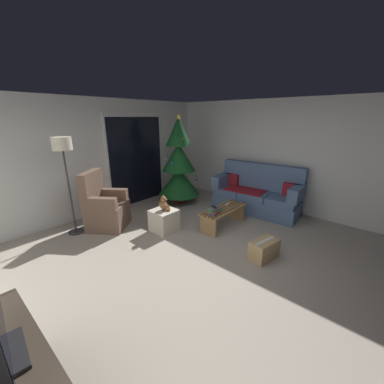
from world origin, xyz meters
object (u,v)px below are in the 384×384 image
at_px(teddy_bear_honey_by_tree, 161,208).
at_px(remote_black, 217,210).
at_px(teddy_bear_chestnut, 164,204).
at_px(christmas_tree, 179,165).
at_px(armchair, 105,208).
at_px(remote_graphite, 220,208).
at_px(book_stack, 214,211).
at_px(coffee_table, 224,214).
at_px(floor_lamp, 63,153).
at_px(couch, 257,194).
at_px(cardboard_box_taped_mid_floor, 264,249).
at_px(cell_phone, 214,207).
at_px(ottoman, 164,220).
at_px(remote_white, 227,204).

bearing_deg(teddy_bear_honey_by_tree, remote_black, -79.80).
relative_size(remote_black, teddy_bear_chestnut, 0.55).
relative_size(christmas_tree, armchair, 1.92).
height_order(armchair, teddy_bear_honey_by_tree, armchair).
relative_size(remote_graphite, book_stack, 0.55).
xyz_separation_m(coffee_table, remote_black, (-0.15, 0.05, 0.13)).
bearing_deg(teddy_bear_chestnut, floor_lamp, 133.88).
bearing_deg(couch, floor_lamp, 148.05).
bearing_deg(teddy_bear_honey_by_tree, couch, -44.08).
relative_size(christmas_tree, floor_lamp, 1.22).
relative_size(coffee_table, remote_black, 7.05).
relative_size(teddy_bear_chestnut, cardboard_box_taped_mid_floor, 0.57).
height_order(teddy_bear_honey_by_tree, cardboard_box_taped_mid_floor, cardboard_box_taped_mid_floor).
relative_size(couch, teddy_bear_honey_by_tree, 6.99).
distance_m(cell_phone, floor_lamp, 2.81).
height_order(christmas_tree, ottoman, christmas_tree).
height_order(remote_graphite, teddy_bear_chestnut, teddy_bear_chestnut).
distance_m(remote_white, remote_black, 0.39).
relative_size(book_stack, armchair, 0.25).
bearing_deg(cardboard_box_taped_mid_floor, cell_phone, 80.25).
xyz_separation_m(remote_white, remote_black, (-0.39, -0.02, 0.00)).
bearing_deg(coffee_table, cell_phone, -178.06).
distance_m(floor_lamp, ottoman, 2.12).
xyz_separation_m(christmas_tree, ottoman, (-1.34, -0.91, -0.75)).
height_order(remote_black, cardboard_box_taped_mid_floor, remote_black).
bearing_deg(christmas_tree, cardboard_box_taped_mid_floor, -108.90).
xyz_separation_m(coffee_table, cardboard_box_taped_mid_floor, (-0.53, -1.12, -0.10)).
distance_m(floor_lamp, cardboard_box_taped_mid_floor, 3.70).
height_order(remote_graphite, ottoman, ottoman).
xyz_separation_m(remote_graphite, ottoman, (-0.89, 0.66, -0.17)).
relative_size(floor_lamp, ottoman, 4.05).
bearing_deg(christmas_tree, remote_white, -96.44).
xyz_separation_m(remote_graphite, christmas_tree, (0.46, 1.57, 0.57)).
bearing_deg(armchair, remote_black, -49.60).
bearing_deg(remote_graphite, book_stack, 46.73).
height_order(remote_graphite, christmas_tree, christmas_tree).
relative_size(coffee_table, teddy_bear_honey_by_tree, 3.86).
distance_m(cell_phone, teddy_bear_honey_by_tree, 1.50).
relative_size(cell_phone, teddy_bear_chestnut, 0.50).
bearing_deg(teddy_bear_chestnut, cardboard_box_taped_mid_floor, -78.01).
relative_size(remote_graphite, ottoman, 0.35).
bearing_deg(teddy_bear_chestnut, couch, -21.41).
height_order(remote_white, cardboard_box_taped_mid_floor, remote_white).
distance_m(remote_graphite, remote_white, 0.28).
bearing_deg(coffee_table, couch, -5.03).
bearing_deg(remote_black, teddy_bear_chestnut, 87.30).
bearing_deg(couch, teddy_bear_chestnut, 158.59).
distance_m(coffee_table, ottoman, 1.18).
height_order(remote_white, book_stack, book_stack).
bearing_deg(couch, remote_white, 169.66).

